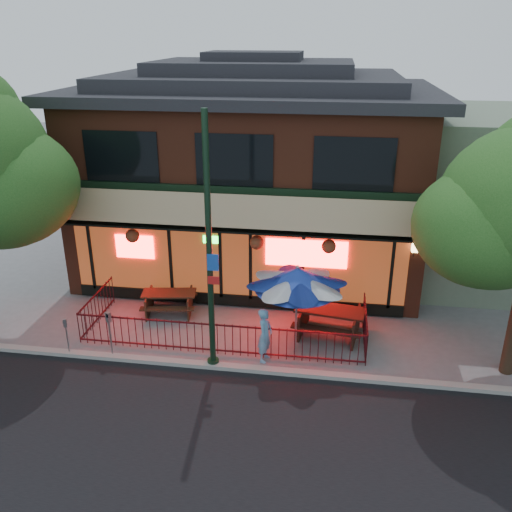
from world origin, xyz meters
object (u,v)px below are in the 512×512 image
(street_light, at_px, (210,262))
(picnic_table_left, at_px, (169,299))
(picnic_table_right, at_px, (330,318))
(patio_umbrella, at_px, (297,278))
(parking_meter_near, at_px, (109,327))
(pedestrian, at_px, (265,335))
(parking_meter_far, at_px, (66,331))

(street_light, xyz_separation_m, picnic_table_left, (-2.10, 2.80, -2.66))
(picnic_table_left, bearing_deg, picnic_table_right, -6.93)
(patio_umbrella, xyz_separation_m, parking_meter_near, (-5.14, -1.10, -1.35))
(parking_meter_near, bearing_deg, picnic_table_left, 73.04)
(pedestrian, height_order, parking_meter_far, pedestrian)
(street_light, distance_m, parking_meter_far, 4.84)
(street_light, height_order, picnic_table_right, street_light)
(patio_umbrella, height_order, parking_meter_far, patio_umbrella)
(patio_umbrella, relative_size, parking_meter_near, 1.89)
(patio_umbrella, xyz_separation_m, parking_meter_far, (-6.41, -1.18, -1.53))
(street_light, height_order, pedestrian, street_light)
(picnic_table_right, xyz_separation_m, pedestrian, (-1.77, -1.66, 0.22))
(picnic_table_right, height_order, parking_meter_near, parking_meter_near)
(patio_umbrella, relative_size, parking_meter_far, 2.34)
(street_light, height_order, parking_meter_far, street_light)
(street_light, xyz_separation_m, patio_umbrella, (2.19, 1.10, -0.83))
(patio_umbrella, xyz_separation_m, pedestrian, (-0.81, -0.60, -1.52))
(pedestrian, relative_size, parking_meter_far, 1.38)
(pedestrian, bearing_deg, parking_meter_far, 109.47)
(picnic_table_left, bearing_deg, street_light, -53.21)
(street_light, xyz_separation_m, picnic_table_right, (3.15, 2.17, -2.57))
(picnic_table_right, relative_size, parking_meter_far, 1.96)
(street_light, height_order, parking_meter_near, street_light)
(street_light, relative_size, pedestrian, 4.35)
(picnic_table_left, relative_size, picnic_table_right, 0.84)
(picnic_table_left, bearing_deg, parking_meter_far, -126.41)
(picnic_table_left, distance_m, pedestrian, 4.18)
(picnic_table_left, bearing_deg, parking_meter_near, -106.96)
(picnic_table_right, bearing_deg, pedestrian, -136.72)
(patio_umbrella, distance_m, parking_meter_near, 5.43)
(patio_umbrella, bearing_deg, picnic_table_right, 48.03)
(picnic_table_left, bearing_deg, pedestrian, -33.47)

